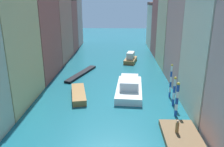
{
  "coord_description": "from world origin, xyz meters",
  "views": [
    {
      "loc": [
        1.71,
        -14.74,
        13.9
      ],
      "look_at": [
        0.45,
        23.34,
        1.5
      ],
      "focal_mm": 36.72,
      "sensor_mm": 36.0,
      "label": 1
    }
  ],
  "objects_px": {
    "gondola_black": "(81,74)",
    "motorboat_1": "(79,94)",
    "mooring_pole_2": "(171,81)",
    "mooring_pole_1": "(174,91)",
    "vaporetto_white": "(129,87)",
    "motorboat_0": "(130,59)",
    "person_on_dock": "(177,127)",
    "waterfront_dock": "(183,140)",
    "mooring_pole_0": "(177,99)"
  },
  "relations": [
    {
      "from": "gondola_black",
      "to": "motorboat_1",
      "type": "bearing_deg",
      "value": -83.1
    },
    {
      "from": "mooring_pole_2",
      "to": "gondola_black",
      "type": "distance_m",
      "value": 18.11
    },
    {
      "from": "mooring_pole_1",
      "to": "mooring_pole_2",
      "type": "relative_size",
      "value": 0.82
    },
    {
      "from": "vaporetto_white",
      "to": "motorboat_0",
      "type": "relative_size",
      "value": 1.76
    },
    {
      "from": "person_on_dock",
      "to": "gondola_black",
      "type": "xyz_separation_m",
      "value": [
        -13.4,
        20.64,
        -1.05
      ]
    },
    {
      "from": "gondola_black",
      "to": "motorboat_1",
      "type": "height_order",
      "value": "motorboat_1"
    },
    {
      "from": "person_on_dock",
      "to": "mooring_pole_2",
      "type": "relative_size",
      "value": 0.28
    },
    {
      "from": "waterfront_dock",
      "to": "person_on_dock",
      "type": "xyz_separation_m",
      "value": [
        -0.43,
        0.87,
        0.96
      ]
    },
    {
      "from": "mooring_pole_1",
      "to": "motorboat_1",
      "type": "height_order",
      "value": "mooring_pole_1"
    },
    {
      "from": "mooring_pole_0",
      "to": "motorboat_1",
      "type": "relative_size",
      "value": 0.62
    },
    {
      "from": "mooring_pole_1",
      "to": "gondola_black",
      "type": "bearing_deg",
      "value": 138.59
    },
    {
      "from": "person_on_dock",
      "to": "motorboat_0",
      "type": "relative_size",
      "value": 0.25
    },
    {
      "from": "vaporetto_white",
      "to": "motorboat_0",
      "type": "xyz_separation_m",
      "value": [
        0.99,
        18.15,
        -0.02
      ]
    },
    {
      "from": "gondola_black",
      "to": "vaporetto_white",
      "type": "bearing_deg",
      "value": -44.13
    },
    {
      "from": "mooring_pole_2",
      "to": "motorboat_1",
      "type": "distance_m",
      "value": 13.73
    },
    {
      "from": "waterfront_dock",
      "to": "motorboat_0",
      "type": "relative_size",
      "value": 1.25
    },
    {
      "from": "waterfront_dock",
      "to": "mooring_pole_2",
      "type": "relative_size",
      "value": 1.4
    },
    {
      "from": "waterfront_dock",
      "to": "motorboat_0",
      "type": "height_order",
      "value": "motorboat_0"
    },
    {
      "from": "mooring_pole_1",
      "to": "vaporetto_white",
      "type": "distance_m",
      "value": 7.41
    },
    {
      "from": "mooring_pole_1",
      "to": "waterfront_dock",
      "type": "bearing_deg",
      "value": -95.97
    },
    {
      "from": "person_on_dock",
      "to": "vaporetto_white",
      "type": "relative_size",
      "value": 0.14
    },
    {
      "from": "mooring_pole_1",
      "to": "motorboat_0",
      "type": "relative_size",
      "value": 0.73
    },
    {
      "from": "motorboat_0",
      "to": "person_on_dock",
      "type": "bearing_deg",
      "value": -83.32
    },
    {
      "from": "waterfront_dock",
      "to": "mooring_pole_1",
      "type": "distance_m",
      "value": 8.76
    },
    {
      "from": "waterfront_dock",
      "to": "mooring_pole_2",
      "type": "distance_m",
      "value": 11.65
    },
    {
      "from": "mooring_pole_1",
      "to": "motorboat_0",
      "type": "height_order",
      "value": "mooring_pole_1"
    },
    {
      "from": "person_on_dock",
      "to": "motorboat_1",
      "type": "relative_size",
      "value": 0.2
    },
    {
      "from": "mooring_pole_0",
      "to": "vaporetto_white",
      "type": "bearing_deg",
      "value": 126.94
    },
    {
      "from": "waterfront_dock",
      "to": "gondola_black",
      "type": "distance_m",
      "value": 25.56
    },
    {
      "from": "mooring_pole_0",
      "to": "motorboat_0",
      "type": "bearing_deg",
      "value": 100.06
    },
    {
      "from": "mooring_pole_0",
      "to": "mooring_pole_1",
      "type": "height_order",
      "value": "mooring_pole_0"
    },
    {
      "from": "mooring_pole_0",
      "to": "vaporetto_white",
      "type": "xyz_separation_m",
      "value": [
        -5.52,
        7.34,
        -1.41
      ]
    },
    {
      "from": "person_on_dock",
      "to": "mooring_pole_1",
      "type": "bearing_deg",
      "value": 80.21
    },
    {
      "from": "waterfront_dock",
      "to": "vaporetto_white",
      "type": "xyz_separation_m",
      "value": [
        -4.96,
        12.9,
        0.59
      ]
    },
    {
      "from": "motorboat_1",
      "to": "mooring_pole_0",
      "type": "bearing_deg",
      "value": -22.57
    },
    {
      "from": "gondola_black",
      "to": "waterfront_dock",
      "type": "bearing_deg",
      "value": -57.26
    },
    {
      "from": "mooring_pole_0",
      "to": "mooring_pole_2",
      "type": "relative_size",
      "value": 0.88
    },
    {
      "from": "waterfront_dock",
      "to": "mooring_pole_2",
      "type": "bearing_deg",
      "value": 84.98
    },
    {
      "from": "waterfront_dock",
      "to": "mooring_pole_0",
      "type": "relative_size",
      "value": 1.59
    },
    {
      "from": "mooring_pole_1",
      "to": "vaporetto_white",
      "type": "relative_size",
      "value": 0.42
    },
    {
      "from": "vaporetto_white",
      "to": "motorboat_0",
      "type": "height_order",
      "value": "vaporetto_white"
    },
    {
      "from": "vaporetto_white",
      "to": "gondola_black",
      "type": "height_order",
      "value": "vaporetto_white"
    },
    {
      "from": "waterfront_dock",
      "to": "mooring_pole_2",
      "type": "xyz_separation_m",
      "value": [
        1.0,
        11.38,
        2.3
      ]
    },
    {
      "from": "waterfront_dock",
      "to": "motorboat_0",
      "type": "distance_m",
      "value": 31.3
    },
    {
      "from": "waterfront_dock",
      "to": "vaporetto_white",
      "type": "height_order",
      "value": "vaporetto_white"
    },
    {
      "from": "mooring_pole_0",
      "to": "vaporetto_white",
      "type": "height_order",
      "value": "mooring_pole_0"
    },
    {
      "from": "waterfront_dock",
      "to": "mooring_pole_0",
      "type": "distance_m",
      "value": 5.94
    },
    {
      "from": "waterfront_dock",
      "to": "mooring_pole_0",
      "type": "bearing_deg",
      "value": 84.26
    },
    {
      "from": "mooring_pole_0",
      "to": "gondola_black",
      "type": "height_order",
      "value": "mooring_pole_0"
    },
    {
      "from": "person_on_dock",
      "to": "mooring_pole_0",
      "type": "distance_m",
      "value": 4.91
    }
  ]
}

